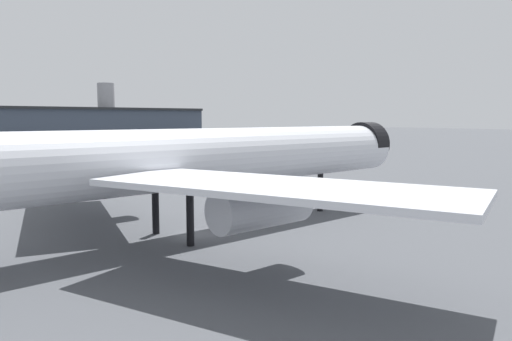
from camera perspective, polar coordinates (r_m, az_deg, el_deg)
ground at (r=45.55m, az=-7.04°, el=-7.49°), size 900.00×900.00×0.00m
airliner_near_gate at (r=44.08m, az=-7.55°, el=1.23°), size 60.65×55.03×15.82m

